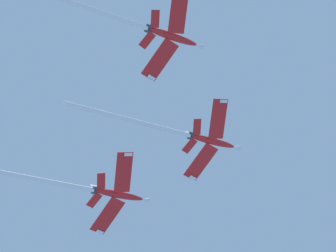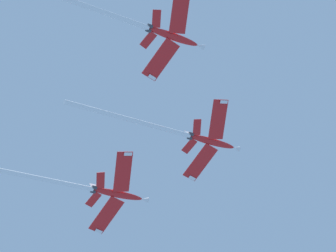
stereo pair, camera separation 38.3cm
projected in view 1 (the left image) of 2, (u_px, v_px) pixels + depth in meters
name	position (u px, v px, depth m)	size (l,w,h in m)	color
jet_lead	(181.00, 133.00, 147.22)	(39.49, 19.79, 18.18)	red
jet_left_wing	(75.00, 186.00, 142.31)	(45.43, 19.82, 20.79)	red
jet_right_wing	(128.00, 22.00, 133.79)	(43.86, 19.77, 20.80)	red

